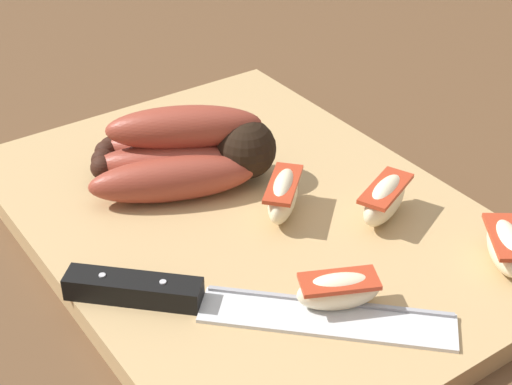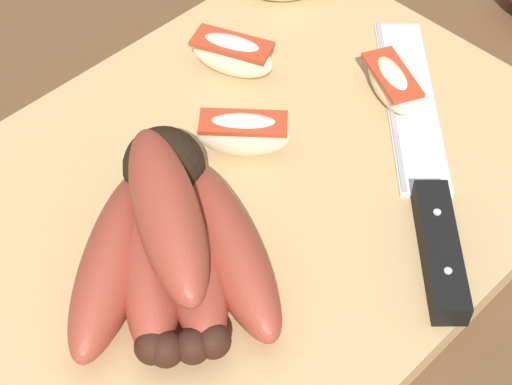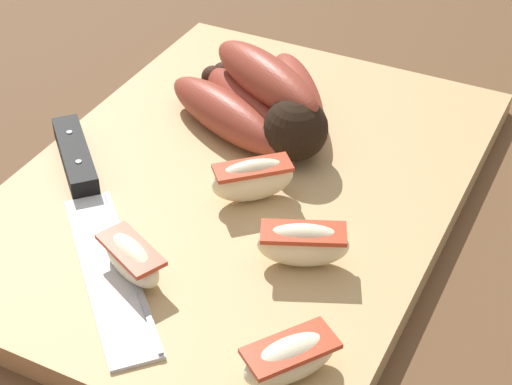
{
  "view_description": "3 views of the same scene",
  "coord_description": "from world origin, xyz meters",
  "px_view_note": "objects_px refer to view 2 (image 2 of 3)",
  "views": [
    {
      "loc": [
        -0.46,
        0.3,
        0.4
      ],
      "look_at": [
        -0.01,
        -0.02,
        0.03
      ],
      "focal_mm": 55.35,
      "sensor_mm": 36.0,
      "label": 1
    },
    {
      "loc": [
        0.24,
        0.26,
        0.45
      ],
      "look_at": [
        -0.0,
        0.01,
        0.04
      ],
      "focal_mm": 57.94,
      "sensor_mm": 36.0,
      "label": 2
    },
    {
      "loc": [
        -0.5,
        -0.26,
        0.43
      ],
      "look_at": [
        -0.04,
        -0.04,
        0.04
      ],
      "focal_mm": 59.44,
      "sensor_mm": 36.0,
      "label": 3
    }
  ],
  "objects_px": {
    "banana_bunch": "(170,238)",
    "apple_wedge_near": "(243,134)",
    "apple_wedge_extra": "(391,83)",
    "apple_wedge_far": "(232,55)",
    "chefs_knife": "(428,193)"
  },
  "relations": [
    {
      "from": "apple_wedge_near",
      "to": "apple_wedge_extra",
      "type": "xyz_separation_m",
      "value": [
        -0.12,
        0.04,
        -0.0
      ]
    },
    {
      "from": "banana_bunch",
      "to": "apple_wedge_near",
      "type": "height_order",
      "value": "banana_bunch"
    },
    {
      "from": "chefs_knife",
      "to": "apple_wedge_extra",
      "type": "relative_size",
      "value": 3.4
    },
    {
      "from": "banana_bunch",
      "to": "chefs_knife",
      "type": "relative_size",
      "value": 0.78
    },
    {
      "from": "chefs_knife",
      "to": "apple_wedge_extra",
      "type": "distance_m",
      "value": 0.1
    },
    {
      "from": "apple_wedge_far",
      "to": "apple_wedge_extra",
      "type": "distance_m",
      "value": 0.12
    },
    {
      "from": "banana_bunch",
      "to": "apple_wedge_near",
      "type": "relative_size",
      "value": 2.74
    },
    {
      "from": "apple_wedge_extra",
      "to": "apple_wedge_far",
      "type": "bearing_deg",
      "value": -58.07
    },
    {
      "from": "chefs_knife",
      "to": "apple_wedge_far",
      "type": "distance_m",
      "value": 0.18
    },
    {
      "from": "apple_wedge_near",
      "to": "apple_wedge_far",
      "type": "bearing_deg",
      "value": -128.32
    },
    {
      "from": "apple_wedge_far",
      "to": "chefs_knife",
      "type": "bearing_deg",
      "value": 91.9
    },
    {
      "from": "chefs_knife",
      "to": "apple_wedge_near",
      "type": "bearing_deg",
      "value": -63.65
    },
    {
      "from": "apple_wedge_near",
      "to": "banana_bunch",
      "type": "bearing_deg",
      "value": 20.45
    },
    {
      "from": "banana_bunch",
      "to": "apple_wedge_near",
      "type": "bearing_deg",
      "value": -159.55
    },
    {
      "from": "chefs_knife",
      "to": "apple_wedge_extra",
      "type": "height_order",
      "value": "apple_wedge_extra"
    }
  ]
}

